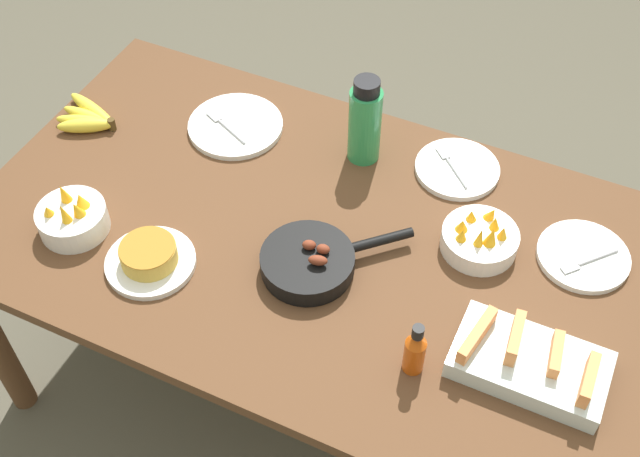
# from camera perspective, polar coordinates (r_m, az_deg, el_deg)

# --- Properties ---
(ground_plane) EXTENTS (14.00, 14.00, 0.00)m
(ground_plane) POSITION_cam_1_polar(r_m,az_deg,el_deg) (2.53, -0.00, -11.09)
(ground_plane) COLOR #565142
(dining_table) EXTENTS (1.71, 0.97, 0.71)m
(dining_table) POSITION_cam_1_polar(r_m,az_deg,el_deg) (2.00, -0.00, -2.13)
(dining_table) COLOR brown
(dining_table) RESTS_ON ground_plane
(banana_bunch) EXTENTS (0.20, 0.17, 0.04)m
(banana_bunch) POSITION_cam_1_polar(r_m,az_deg,el_deg) (2.30, -16.12, 7.54)
(banana_bunch) COLOR yellow
(banana_bunch) RESTS_ON dining_table
(melon_tray) EXTENTS (0.32, 0.18, 0.10)m
(melon_tray) POSITION_cam_1_polar(r_m,az_deg,el_deg) (1.75, 14.67, -9.21)
(melon_tray) COLOR silver
(melon_tray) RESTS_ON dining_table
(skillet) EXTENTS (0.31, 0.30, 0.08)m
(skillet) POSITION_cam_1_polar(r_m,az_deg,el_deg) (1.86, -0.70, -2.38)
(skillet) COLOR black
(skillet) RESTS_ON dining_table
(frittata_plate_center) EXTENTS (0.21, 0.21, 0.06)m
(frittata_plate_center) POSITION_cam_1_polar(r_m,az_deg,el_deg) (1.91, -12.03, -2.05)
(frittata_plate_center) COLOR white
(frittata_plate_center) RESTS_ON dining_table
(empty_plate_near_front) EXTENTS (0.26, 0.26, 0.02)m
(empty_plate_near_front) POSITION_cam_1_polar(r_m,az_deg,el_deg) (2.22, -6.03, 7.27)
(empty_plate_near_front) COLOR white
(empty_plate_near_front) RESTS_ON dining_table
(empty_plate_far_left) EXTENTS (0.22, 0.22, 0.02)m
(empty_plate_far_left) POSITION_cam_1_polar(r_m,az_deg,el_deg) (2.12, 9.72, 4.21)
(empty_plate_far_left) COLOR white
(empty_plate_far_left) RESTS_ON dining_table
(empty_plate_far_right) EXTENTS (0.22, 0.22, 0.02)m
(empty_plate_far_right) POSITION_cam_1_polar(r_m,az_deg,el_deg) (1.99, 18.21, -1.88)
(empty_plate_far_right) COLOR white
(empty_plate_far_right) RESTS_ON dining_table
(fruit_bowl_mango) EXTENTS (0.18, 0.18, 0.11)m
(fruit_bowl_mango) POSITION_cam_1_polar(r_m,az_deg,el_deg) (1.93, 11.29, -0.70)
(fruit_bowl_mango) COLOR white
(fruit_bowl_mango) RESTS_ON dining_table
(fruit_bowl_citrus) EXTENTS (0.17, 0.17, 0.12)m
(fruit_bowl_citrus) POSITION_cam_1_polar(r_m,az_deg,el_deg) (2.02, -17.20, 0.73)
(fruit_bowl_citrus) COLOR white
(fruit_bowl_citrus) RESTS_ON dining_table
(water_bottle) EXTENTS (0.09, 0.09, 0.25)m
(water_bottle) POSITION_cam_1_polar(r_m,az_deg,el_deg) (2.06, 3.21, 7.59)
(water_bottle) COLOR #2D9351
(water_bottle) RESTS_ON dining_table
(hot_sauce_bottle) EXTENTS (0.05, 0.05, 0.15)m
(hot_sauce_bottle) POSITION_cam_1_polar(r_m,az_deg,el_deg) (1.68, 6.77, -8.61)
(hot_sauce_bottle) COLOR #C64C0F
(hot_sauce_bottle) RESTS_ON dining_table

